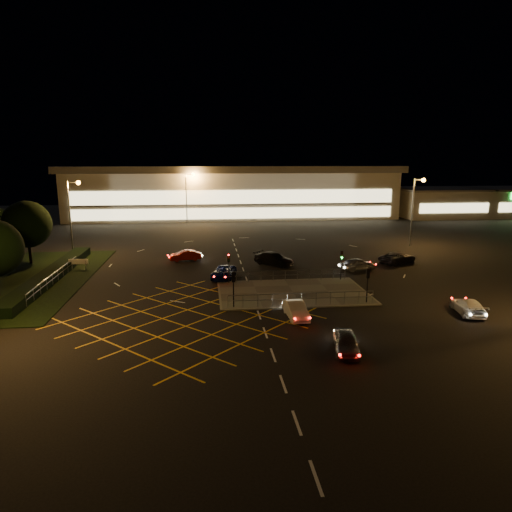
{
  "coord_description": "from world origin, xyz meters",
  "views": [
    {
      "loc": [
        -6.25,
        -44.0,
        12.8
      ],
      "look_at": [
        -0.68,
        6.21,
        2.0
      ],
      "focal_mm": 32.0,
      "sensor_mm": 36.0,
      "label": 1
    }
  ],
  "objects": [
    {
      "name": "ground",
      "position": [
        0.0,
        0.0,
        0.0
      ],
      "size": [
        180.0,
        180.0,
        0.0
      ],
      "primitive_type": "plane",
      "color": "black",
      "rests_on": "ground"
    },
    {
      "name": "pedestrian_island",
      "position": [
        2.0,
        -2.0,
        0.06
      ],
      "size": [
        14.0,
        9.0,
        0.12
      ],
      "primitive_type": "cube",
      "color": "#4C4944",
      "rests_on": "ground"
    },
    {
      "name": "grass_verge",
      "position": [
        -28.0,
        6.0,
        0.04
      ],
      "size": [
        18.0,
        30.0,
        0.08
      ],
      "primitive_type": "cube",
      "color": "black",
      "rests_on": "ground"
    },
    {
      "name": "hedge",
      "position": [
        -23.0,
        6.0,
        0.5
      ],
      "size": [
        2.0,
        26.0,
        1.0
      ],
      "primitive_type": "cube",
      "color": "black",
      "rests_on": "ground"
    },
    {
      "name": "supermarket",
      "position": [
        0.0,
        61.95,
        5.31
      ],
      "size": [
        72.0,
        26.5,
        10.5
      ],
      "color": "beige",
      "rests_on": "ground"
    },
    {
      "name": "retail_unit_a",
      "position": [
        46.0,
        53.97,
        3.21
      ],
      "size": [
        18.8,
        14.8,
        6.35
      ],
      "color": "beige",
      "rests_on": "ground"
    },
    {
      "name": "retail_unit_b",
      "position": [
        62.0,
        53.96,
        3.22
      ],
      "size": [
        14.8,
        14.8,
        6.35
      ],
      "color": "beige",
      "rests_on": "ground"
    },
    {
      "name": "streetlight_nw",
      "position": [
        -23.56,
        18.0,
        6.56
      ],
      "size": [
        1.78,
        0.56,
        10.03
      ],
      "color": "slate",
      "rests_on": "ground"
    },
    {
      "name": "streetlight_ne",
      "position": [
        24.44,
        20.0,
        6.56
      ],
      "size": [
        1.78,
        0.56,
        10.03
      ],
      "color": "slate",
      "rests_on": "ground"
    },
    {
      "name": "streetlight_far_left",
      "position": [
        -9.56,
        48.0,
        6.56
      ],
      "size": [
        1.78,
        0.56,
        10.03
      ],
      "color": "slate",
      "rests_on": "ground"
    },
    {
      "name": "streetlight_far_right",
      "position": [
        30.44,
        50.0,
        6.56
      ],
      "size": [
        1.78,
        0.56,
        10.03
      ],
      "color": "slate",
      "rests_on": "ground"
    },
    {
      "name": "signal_sw",
      "position": [
        -4.0,
        -5.99,
        2.37
      ],
      "size": [
        0.28,
        0.3,
        3.15
      ],
      "rotation": [
        0.0,
        0.0,
        3.14
      ],
      "color": "black",
      "rests_on": "pedestrian_island"
    },
    {
      "name": "signal_se",
      "position": [
        8.0,
        -5.99,
        2.37
      ],
      "size": [
        0.28,
        0.3,
        3.15
      ],
      "rotation": [
        0.0,
        0.0,
        3.14
      ],
      "color": "black",
      "rests_on": "pedestrian_island"
    },
    {
      "name": "signal_nw",
      "position": [
        -4.0,
        1.99,
        2.37
      ],
      "size": [
        0.28,
        0.3,
        3.15
      ],
      "color": "black",
      "rests_on": "pedestrian_island"
    },
    {
      "name": "signal_ne",
      "position": [
        8.0,
        1.99,
        2.37
      ],
      "size": [
        0.28,
        0.3,
        3.15
      ],
      "color": "black",
      "rests_on": "pedestrian_island"
    },
    {
      "name": "tree_c",
      "position": [
        -28.0,
        14.0,
        4.95
      ],
      "size": [
        5.76,
        5.76,
        7.84
      ],
      "color": "black",
      "rests_on": "ground"
    },
    {
      "name": "car_near_silver",
      "position": [
        2.97,
        -16.03,
        0.68
      ],
      "size": [
        2.38,
        4.25,
        1.37
      ],
      "primitive_type": "imported",
      "rotation": [
        0.0,
        0.0,
        6.08
      ],
      "color": "#999A9F",
      "rests_on": "ground"
    },
    {
      "name": "car_queue_white",
      "position": [
        0.93,
        -9.0,
        0.67
      ],
      "size": [
        1.6,
        4.14,
        1.34
      ],
      "primitive_type": "imported",
      "rotation": [
        0.0,
        0.0,
        0.04
      ],
      "color": "silver",
      "rests_on": "ground"
    },
    {
      "name": "car_left_blue",
      "position": [
        -4.45,
        4.32,
        0.66
      ],
      "size": [
        3.27,
        5.13,
        1.32
      ],
      "primitive_type": "imported",
      "rotation": [
        0.0,
        0.0,
        6.04
      ],
      "color": "#0C154D",
      "rests_on": "ground"
    },
    {
      "name": "car_far_dkgrey",
      "position": [
        1.98,
        10.12,
        0.76
      ],
      "size": [
        5.31,
        5.13,
        1.52
      ],
      "primitive_type": "imported",
      "rotation": [
        0.0,
        0.0,
        0.83
      ],
      "color": "black",
      "rests_on": "ground"
    },
    {
      "name": "car_right_silver",
      "position": [
        11.27,
        6.23,
        0.73
      ],
      "size": [
        4.55,
        2.64,
        1.46
      ],
      "primitive_type": "imported",
      "rotation": [
        0.0,
        0.0,
        1.8
      ],
      "color": "#9CA0A3",
      "rests_on": "ground"
    },
    {
      "name": "car_circ_red",
      "position": [
        -9.01,
        13.8,
        0.65
      ],
      "size": [
        4.16,
        2.11,
        1.31
      ],
      "primitive_type": "imported",
      "rotation": [
        0.0,
        0.0,
        4.9
      ],
      "color": "maroon",
      "rests_on": "ground"
    },
    {
      "name": "car_east_grey",
      "position": [
        17.46,
        9.25,
        0.71
      ],
      "size": [
        5.62,
        4.48,
        1.42
      ],
      "primitive_type": "imported",
      "rotation": [
        0.0,
        0.0,
        2.06
      ],
      "color": "black",
      "rests_on": "ground"
    },
    {
      "name": "car_approach_white",
      "position": [
        15.52,
        -9.61,
        0.65
      ],
      "size": [
        2.55,
        4.71,
        1.3
      ],
      "primitive_type": "imported",
      "rotation": [
        0.0,
        0.0,
        2.97
      ],
      "color": "silver",
      "rests_on": "ground"
    }
  ]
}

